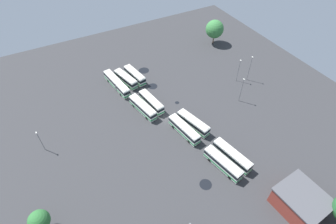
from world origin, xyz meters
The scene contains 21 objects.
ground_plane centered at (0.00, 0.00, 0.00)m, with size 123.97×123.97×0.00m, color #333335.
bus_row0_slot0 centered at (-21.67, -8.15, 1.81)m, with size 11.94×4.76×3.41m.
bus_row0_slot1 centered at (-22.52, -4.52, 1.81)m, with size 11.60×4.79×3.41m.
bus_row1_slot0 centered at (-6.78, -5.32, 1.81)m, with size 11.38×5.28×3.41m.
bus_row1_slot1 centered at (-7.65, -1.66, 1.81)m, with size 11.75×4.39×3.41m.
bus_row2_slot1 centered at (7.40, 1.61, 1.80)m, with size 11.06×4.08×3.41m.
bus_row2_slot2 centered at (6.45, 5.09, 1.81)m, with size 11.79×4.76×3.41m.
bus_row3_slot0 centered at (22.99, 0.70, 1.80)m, with size 10.97×4.27×3.41m.
bus_row3_slot1 centered at (22.50, 4.35, 1.80)m, with size 10.90×5.02×3.41m.
bus_row3_slot2 centered at (21.57, 8.06, 1.81)m, with size 14.75×4.52×3.41m.
depot_building centered at (-39.77, -13.23, 2.78)m, with size 11.43×10.25×5.52m.
lamp_post_far_corner centered at (5.67, 35.48, 4.06)m, with size 0.56×0.28×7.30m.
lamp_post_by_building centered at (3.49, -34.84, 5.28)m, with size 0.56×0.28×9.72m.
lamp_post_mid_lot centered at (-4.07, -25.04, 4.98)m, with size 0.56×0.28×9.11m.
lamp_post_near_entrance centered at (4.85, -31.10, 4.81)m, with size 0.56×0.28×8.78m.
tree_north_edge centered at (30.26, -38.76, 6.50)m, with size 7.42×7.42×10.22m.
tree_northwest centered at (-17.00, 39.44, 4.44)m, with size 4.57×4.57×6.74m.
puddle_near_shelter centered at (16.28, -3.14, 0.00)m, with size 3.33×3.33×0.01m, color black.
puddle_front_lane centered at (-24.70, 2.11, 0.00)m, with size 3.13×3.13×0.01m, color black.
puddle_back_corner centered at (26.30, -4.29, 0.00)m, with size 3.93×3.93×0.01m, color black.
puddle_centre_drain centered at (4.82, -6.51, 0.00)m, with size 1.42×1.42×0.01m, color black.
Camera 1 is at (-50.34, 26.69, 59.95)m, focal length 28.45 mm.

